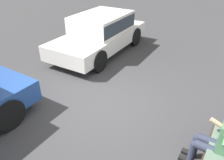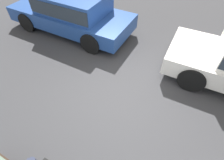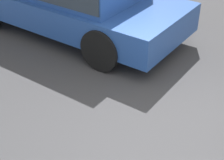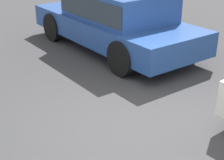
# 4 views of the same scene
# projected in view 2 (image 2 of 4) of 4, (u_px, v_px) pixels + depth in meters

# --- Properties ---
(ground_plane) EXTENTS (60.00, 60.00, 0.00)m
(ground_plane) POSITION_uv_depth(u_px,v_px,m) (122.00, 96.00, 4.56)
(ground_plane) COLOR #38383A
(parked_car_mid) EXTENTS (4.53, 1.93, 1.39)m
(parked_car_mid) POSITION_uv_depth(u_px,v_px,m) (72.00, 11.00, 6.19)
(parked_car_mid) COLOR #23478E
(parked_car_mid) RESTS_ON ground_plane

